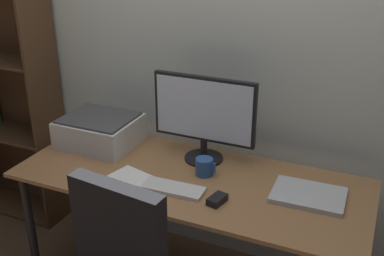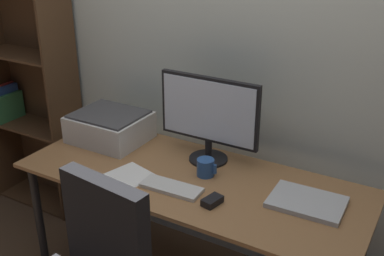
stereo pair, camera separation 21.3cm
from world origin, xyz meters
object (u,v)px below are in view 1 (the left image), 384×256
at_px(printer, 100,130).
at_px(bookshelf, 8,97).
at_px(laptop, 308,195).
at_px(monitor, 204,114).
at_px(keyboard, 173,189).
at_px(desk, 190,191).
at_px(mouse, 217,200).
at_px(coffee_mug, 204,167).

xyz_separation_m(printer, bookshelf, (-0.84, 0.20, 0.00)).
xyz_separation_m(laptop, printer, (-1.17, 0.09, 0.07)).
relative_size(laptop, printer, 0.80).
height_order(monitor, keyboard, monitor).
height_order(desk, keyboard, keyboard).
bearing_deg(keyboard, bookshelf, 159.35).
bearing_deg(bookshelf, mouse, -16.79).
height_order(desk, printer, printer).
xyz_separation_m(monitor, keyboard, (-0.01, -0.34, -0.25)).
bearing_deg(keyboard, coffee_mug, 66.90).
relative_size(coffee_mug, laptop, 0.31).
bearing_deg(desk, printer, 166.98).
height_order(desk, mouse, mouse).
height_order(coffee_mug, printer, printer).
distance_m(keyboard, mouse, 0.22).
bearing_deg(laptop, bookshelf, 170.09).
bearing_deg(coffee_mug, mouse, -54.78).
bearing_deg(keyboard, desk, 80.29).
distance_m(monitor, laptop, 0.64).
height_order(monitor, laptop, monitor).
bearing_deg(bookshelf, laptop, -8.25).
xyz_separation_m(monitor, mouse, (0.21, -0.36, -0.24)).
bearing_deg(mouse, desk, 154.80).
xyz_separation_m(mouse, bookshelf, (-1.65, 0.50, 0.07)).
relative_size(coffee_mug, bookshelf, 0.06).
bearing_deg(monitor, printer, -174.44).
distance_m(monitor, mouse, 0.48).
bearing_deg(printer, mouse, -20.29).
distance_m(mouse, laptop, 0.41).
xyz_separation_m(monitor, coffee_mug, (0.07, -0.15, -0.21)).
bearing_deg(desk, mouse, -38.11).
distance_m(printer, bookshelf, 0.86).
bearing_deg(printer, bookshelf, 166.71).
distance_m(desk, printer, 0.64).
distance_m(monitor, printer, 0.62).
xyz_separation_m(monitor, laptop, (0.57, -0.15, -0.24)).
xyz_separation_m(desk, bookshelf, (-1.45, 0.34, 0.16)).
relative_size(desk, bookshelf, 1.02).
distance_m(desk, keyboard, 0.17).
bearing_deg(mouse, bookshelf, 176.13).
xyz_separation_m(keyboard, printer, (-0.59, 0.28, 0.07)).
bearing_deg(bookshelf, desk, -13.18).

